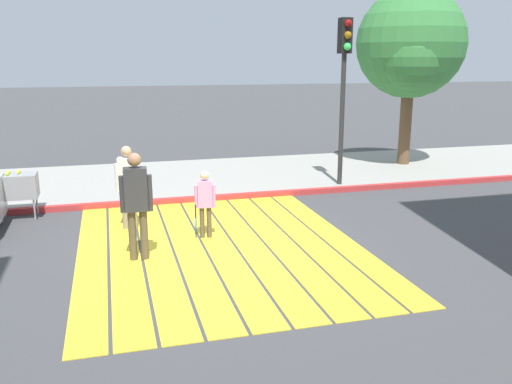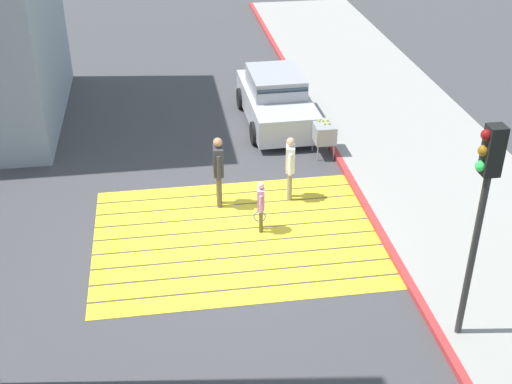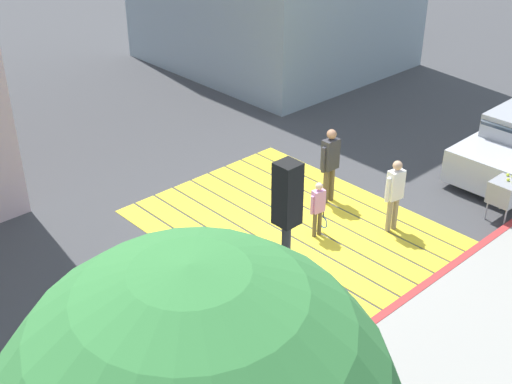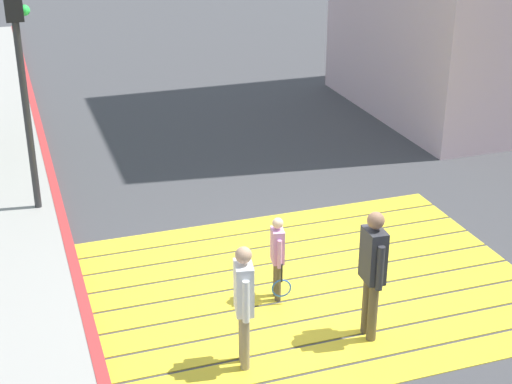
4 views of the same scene
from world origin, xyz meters
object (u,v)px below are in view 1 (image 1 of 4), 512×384
Objects in this scene: traffic_light_corner at (344,69)px; street_tree at (411,46)px; pedestrian_adult_lead at (128,181)px; pedestrian_child_with_racket at (205,201)px; tennis_ball_cart at (17,186)px; pedestrian_adult_trailing at (136,199)px.

street_tree reaches higher than traffic_light_corner.
traffic_light_corner is 3.65m from street_tree.
pedestrian_adult_lead reaches higher than pedestrian_child_with_racket.
tennis_ball_cart is at bearing -122.06° from pedestrian_adult_lead.
pedestrian_adult_trailing is at bearing 36.05° from tennis_ball_cart.
pedestrian_adult_lead is 1.75m from pedestrian_adult_trailing.
pedestrian_adult_lead is (4.05, -8.39, -2.66)m from street_tree.
traffic_light_corner is 0.80× the size of street_tree.
traffic_light_corner reaches higher than pedestrian_child_with_racket.
street_tree is 3.21× the size of pedestrian_adult_lead.
tennis_ball_cart is at bearing -123.13° from pedestrian_child_with_racket.
traffic_light_corner is 5.55m from pedestrian_child_with_racket.
street_tree is 10.46m from pedestrian_adult_trailing.
street_tree is 5.23× the size of tennis_ball_cart.
pedestrian_adult_trailing is 1.42× the size of pedestrian_child_with_racket.
traffic_light_corner is at bearing 126.40° from pedestrian_child_with_racket.
traffic_light_corner reaches higher than pedestrian_adult_trailing.
traffic_light_corner is 3.31× the size of pedestrian_child_with_racket.
tennis_ball_cart is 0.56× the size of pedestrian_adult_trailing.
street_tree is at bearing 124.87° from pedestrian_adult_trailing.
pedestrian_adult_lead is 1.64m from pedestrian_child_with_racket.
pedestrian_adult_trailing is (1.75, 0.07, 0.09)m from pedestrian_adult_lead.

